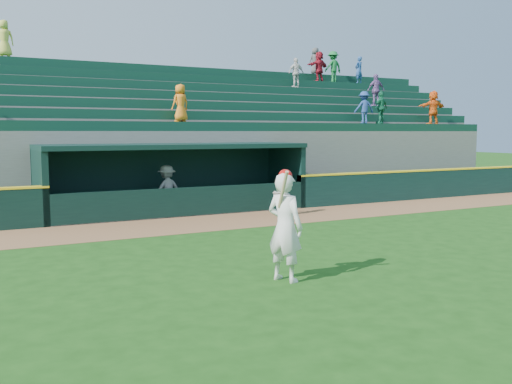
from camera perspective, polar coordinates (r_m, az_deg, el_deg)
ground at (r=13.89m, az=3.14°, el=-5.96°), size 120.00×120.00×0.00m
warning_track at (r=18.18m, az=-4.92°, el=-3.09°), size 40.00×3.00×0.01m
field_wall_right at (r=26.61m, az=18.54°, el=0.80°), size 15.50×0.30×1.20m
wall_stripe_right at (r=26.56m, az=18.59°, el=2.15°), size 15.50×0.32×0.06m
dugout_player_front at (r=19.78m, az=2.62°, el=-0.20°), size 0.73×0.57×1.47m
dugout_player_inside at (r=20.47m, az=-8.90°, el=0.28°), size 1.23×0.89×1.71m
dugout at (r=20.90m, az=-8.33°, el=1.79°), size 9.40×2.80×2.46m
stands at (r=25.20m, az=-11.80°, el=4.82°), size 34.50×6.28×7.48m
batter_at_plate at (r=11.00m, az=2.92°, el=-3.40°), size 0.77×0.93×2.19m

